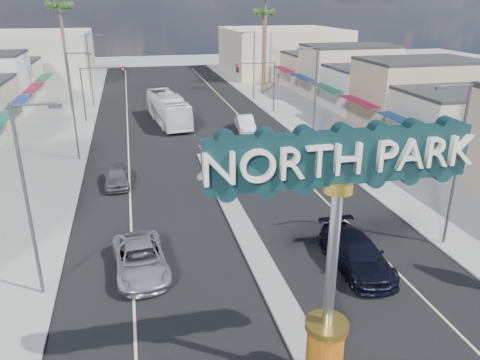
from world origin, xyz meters
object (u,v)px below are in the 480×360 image
streetlight_l_near (30,194)px  palm_left_far (60,12)px  streetlight_r_far (253,62)px  city_bus (168,109)px  palm_right_far (266,3)px  suv_right (356,253)px  suv_left (140,259)px  gateway_sign (334,236)px  traffic_signal_left (99,83)px  streetlight_r_mid (314,91)px  streetlight_l_mid (74,102)px  car_parked_left (116,176)px  streetlight_r_near (455,159)px  car_parked_right (245,123)px  palm_right_mid (264,17)px  streetlight_l_far (91,67)px  traffic_signal_right (260,77)px

streetlight_l_near → palm_left_far: size_ratio=0.69×
streetlight_r_far → city_bus: streetlight_r_far is taller
palm_right_far → palm_left_far: bearing=-156.8°
suv_right → city_bus: bearing=101.9°
palm_left_far → suv_left: bearing=-80.0°
gateway_sign → traffic_signal_left: bearing=102.3°
streetlight_r_mid → palm_left_far: size_ratio=0.69×
streetlight_l_mid → car_parked_left: streetlight_l_mid is taller
streetlight_r_mid → streetlight_r_near: bearing=-90.0°
streetlight_r_far → car_parked_left: bearing=-121.9°
palm_right_far → city_bus: bearing=-129.4°
suv_left → city_bus: size_ratio=0.46×
car_parked_left → car_parked_right: size_ratio=0.90×
streetlight_r_near → palm_right_mid: bearing=86.8°
gateway_sign → streetlight_l_near: bearing=142.4°
suv_left → streetlight_r_far: bearing=63.6°
gateway_sign → streetlight_l_mid: 29.91m
streetlight_r_near → streetlight_r_mid: bearing=90.0°
streetlight_l_far → palm_right_mid: bearing=9.7°
traffic_signal_right → palm_right_mid: size_ratio=0.50×
streetlight_r_near → car_parked_left: size_ratio=2.10×
streetlight_l_far → car_parked_left: bearing=-83.9°
streetlight_r_near → palm_right_far: 52.71m
streetlight_l_near → city_bus: (8.43, 31.33, -3.45)m
streetlight_l_mid → suv_left: bearing=-77.1°
streetlight_l_near → city_bus: size_ratio=0.78×
palm_right_far → streetlight_r_mid: bearing=-98.1°
streetlight_l_near → streetlight_r_far: bearing=63.6°
suv_right → car_parked_right: 27.49m
streetlight_r_far → streetlight_l_mid: bearing=-133.5°
traffic_signal_right → suv_left: bearing=-114.7°
car_parked_left → suv_right: bearing=-53.0°
streetlight_r_mid → palm_left_far: palm_left_far is taller
palm_right_far → suv_left: palm_right_far is taller
traffic_signal_left → car_parked_right: traffic_signal_left is taller
palm_right_far → streetlight_r_far: bearing=-114.5°
city_bus → palm_right_mid: bearing=37.3°
streetlight_r_far → traffic_signal_right: bearing=-98.9°
car_parked_left → city_bus: city_bus is taller
gateway_sign → streetlight_l_near: size_ratio=1.02×
streetlight_l_mid → streetlight_r_far: 30.32m
streetlight_l_near → streetlight_r_far: same height
traffic_signal_right → palm_right_mid: 14.10m
car_parked_right → city_bus: city_bus is taller
streetlight_l_mid → city_bus: (8.43, 11.33, -3.45)m
suv_left → car_parked_left: suv_left is taller
streetlight_r_mid → palm_right_mid: size_ratio=0.74×
gateway_sign → suv_right: gateway_sign is taller
gateway_sign → car_parked_left: gateway_sign is taller
traffic_signal_left → gateway_sign: bearing=-77.7°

